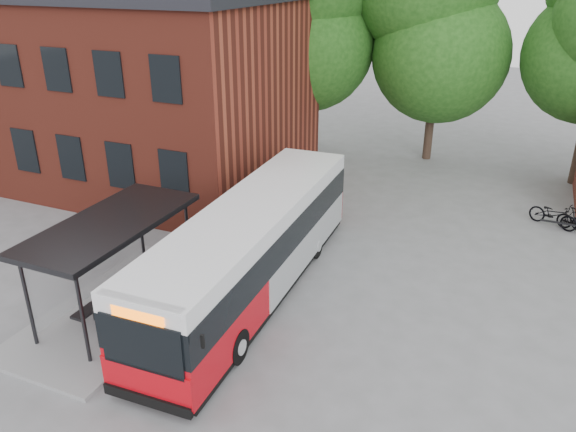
% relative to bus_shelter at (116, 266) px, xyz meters
% --- Properties ---
extents(ground, '(100.00, 100.00, 0.00)m').
position_rel_bus_shelter_xyz_m(ground, '(4.50, 1.00, -1.45)').
color(ground, slate).
extents(station_building, '(18.40, 10.40, 8.50)m').
position_rel_bus_shelter_xyz_m(station_building, '(-8.50, 10.00, 2.80)').
color(station_building, maroon).
rests_on(station_building, ground).
extents(bus_shelter, '(3.60, 7.00, 2.90)m').
position_rel_bus_shelter_xyz_m(bus_shelter, '(0.00, 0.00, 0.00)').
color(bus_shelter, '#242427').
rests_on(bus_shelter, ground).
extents(tree_0, '(7.92, 7.92, 11.00)m').
position_rel_bus_shelter_xyz_m(tree_0, '(-1.50, 17.00, 4.05)').
color(tree_0, '#194412').
rests_on(tree_0, ground).
extents(tree_1, '(7.92, 7.92, 10.40)m').
position_rel_bus_shelter_xyz_m(tree_1, '(5.50, 18.00, 3.75)').
color(tree_1, '#194412').
rests_on(tree_1, ground).
extents(city_bus, '(2.81, 11.49, 2.90)m').
position_rel_bus_shelter_xyz_m(city_bus, '(3.11, 2.49, -0.00)').
color(city_bus, red).
rests_on(city_bus, ground).
extents(bicycle_0, '(1.99, 1.39, 0.99)m').
position_rel_bus_shelter_xyz_m(bicycle_0, '(11.61, 11.40, -0.95)').
color(bicycle_0, black).
rests_on(bicycle_0, ground).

